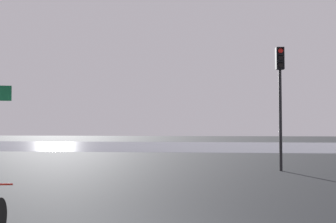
% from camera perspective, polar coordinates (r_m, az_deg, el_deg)
% --- Properties ---
extents(water_strip, '(80.00, 16.00, 0.01)m').
position_cam_1_polar(water_strip, '(33.33, 2.79, -5.27)').
color(water_strip, slate).
rests_on(water_strip, ground).
extents(traffic_light_far_right, '(0.34, 0.35, 4.98)m').
position_cam_1_polar(traffic_light_far_right, '(15.77, 16.71, 3.81)').
color(traffic_light_far_right, black).
rests_on(traffic_light_far_right, ground).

